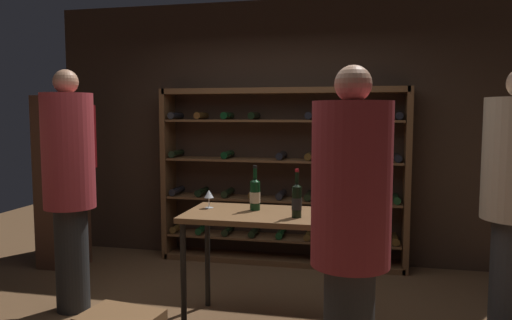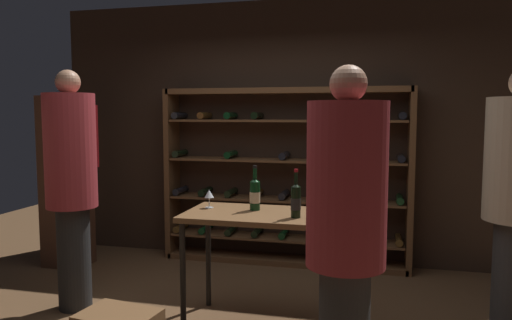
{
  "view_description": "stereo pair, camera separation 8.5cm",
  "coord_description": "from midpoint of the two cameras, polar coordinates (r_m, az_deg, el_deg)",
  "views": [
    {
      "loc": [
        0.9,
        -3.45,
        1.63
      ],
      "look_at": [
        0.08,
        0.23,
        1.27
      ],
      "focal_mm": 34.28,
      "sensor_mm": 36.0,
      "label": 1
    },
    {
      "loc": [
        0.98,
        -3.43,
        1.63
      ],
      "look_at": [
        0.08,
        0.23,
        1.27
      ],
      "focal_mm": 34.28,
      "sensor_mm": 36.0,
      "label": 2
    }
  ],
  "objects": [
    {
      "name": "back_wall",
      "position": [
        5.45,
        3.92,
        3.31
      ],
      "size": [
        5.27,
        0.1,
        2.86
      ],
      "primitive_type": "cube",
      "color": "#332319",
      "rests_on": "ground"
    },
    {
      "name": "wine_rack",
      "position": [
        5.28,
        3.82,
        -2.06
      ],
      "size": [
        2.66,
        0.32,
        1.9
      ],
      "color": "brown",
      "rests_on": "ground"
    },
    {
      "name": "tasting_table",
      "position": [
        3.74,
        1.35,
        -7.63
      ],
      "size": [
        1.17,
        0.66,
        0.88
      ],
      "color": "brown",
      "rests_on": "ground"
    },
    {
      "name": "person_guest_blue_shirt",
      "position": [
        4.28,
        -20.22,
        -1.97
      ],
      "size": [
        0.41,
        0.41,
        1.98
      ],
      "rotation": [
        0.0,
        0.0,
        -2.5
      ],
      "color": "black",
      "rests_on": "ground"
    },
    {
      "name": "person_bystander_red_print",
      "position": [
        2.68,
        11.34,
        -7.32
      ],
      "size": [
        0.43,
        0.43,
        1.88
      ],
      "rotation": [
        0.0,
        0.0,
        -0.8
      ],
      "color": "#2D2D2D",
      "rests_on": "ground"
    },
    {
      "name": "display_cabinet",
      "position": [
        5.59,
        -20.85,
        -2.36
      ],
      "size": [
        0.44,
        0.36,
        1.82
      ],
      "primitive_type": "cube",
      "color": "#4C2D1E",
      "rests_on": "ground"
    },
    {
      "name": "wine_bottle_red_label",
      "position": [
        3.54,
        5.36,
        -4.69
      ],
      "size": [
        0.07,
        0.07,
        0.35
      ],
      "color": "black",
      "rests_on": "tasting_table"
    },
    {
      "name": "wine_bottle_gold_foil",
      "position": [
        3.8,
        0.51,
        -3.99
      ],
      "size": [
        0.08,
        0.08,
        0.35
      ],
      "color": "black",
      "rests_on": "tasting_table"
    },
    {
      "name": "wine_glass_stemmed_left",
      "position": [
        3.9,
        -4.87,
        -4.05
      ],
      "size": [
        0.08,
        0.08,
        0.15
      ],
      "color": "silver",
      "rests_on": "tasting_table"
    }
  ]
}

